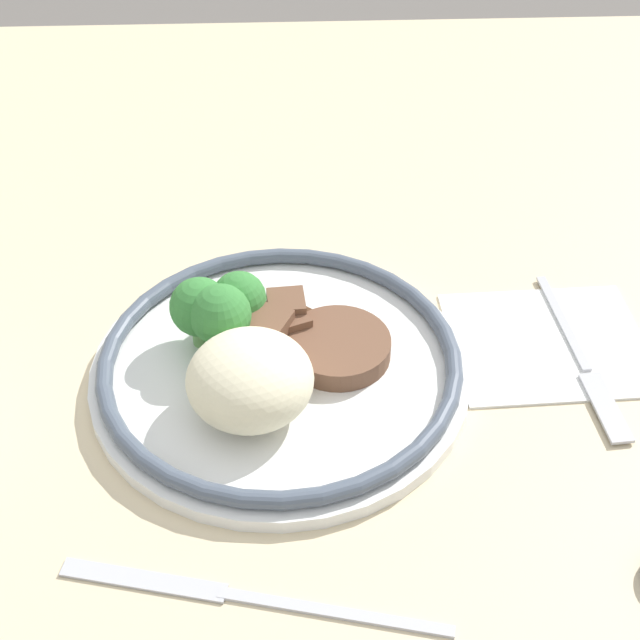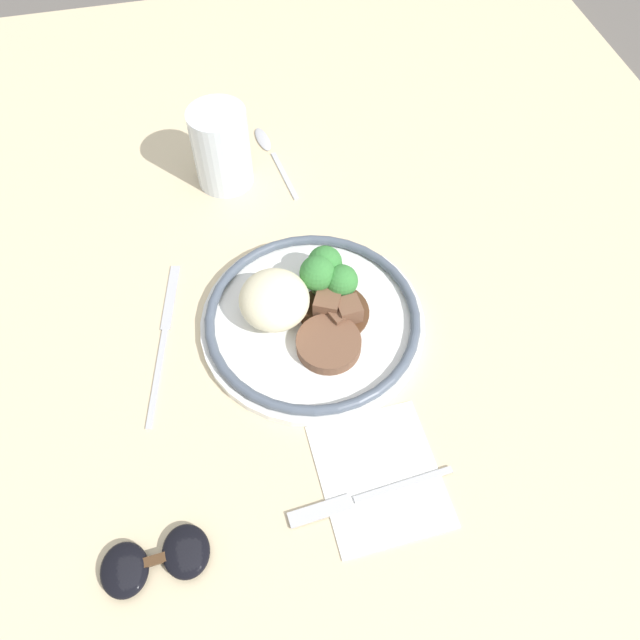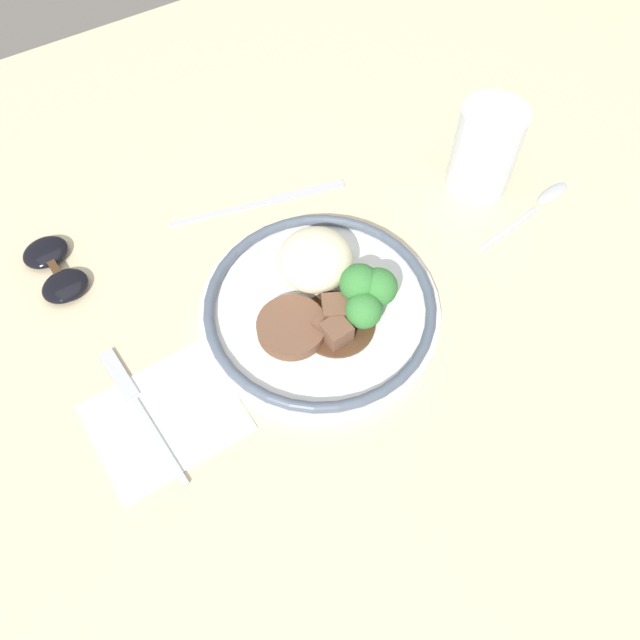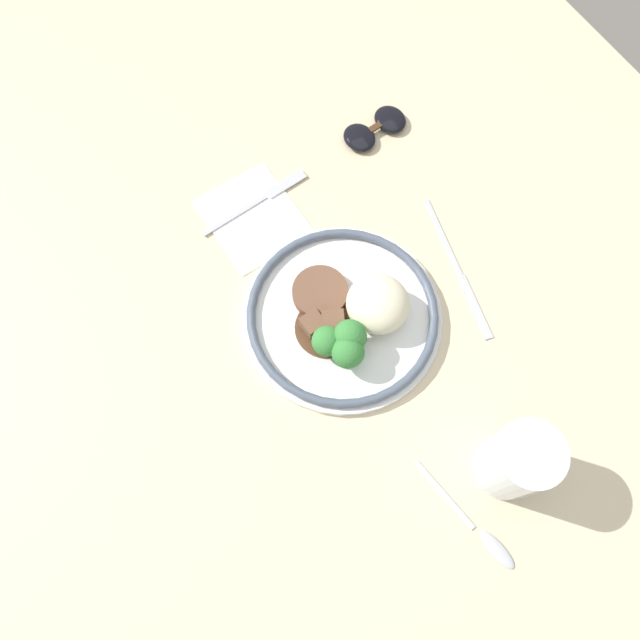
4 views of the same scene
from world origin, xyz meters
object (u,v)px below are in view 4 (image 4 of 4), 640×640
Objects in this scene: spoon at (481,537)px; sunglasses at (375,128)px; fork at (265,197)px; knife at (459,272)px; plate at (345,317)px; juice_glass at (516,462)px.

sunglasses is at bearing 150.76° from spoon.
sunglasses is at bearing -0.31° from fork.
sunglasses is (-0.56, 0.21, 0.01)m from spoon.
knife is at bearing -59.68° from fork.
plate is at bearing -83.56° from knife.
knife is at bearing 83.48° from plate.
juice_glass is 0.53m from sunglasses.
fork is 1.64× the size of sunglasses.
fork is at bearing 170.43° from spoon.
plate is 0.18m from knife.
juice_glass is 0.10m from spoon.
spoon reaches higher than knife.
spoon is at bearing -1.39° from plate.
plate reaches higher than fork.
plate is at bearing -95.72° from fork.
fork is at bearing -89.41° from sunglasses.
juice_glass reaches higher than plate.
juice_glass reaches higher than knife.
spoon is at bearing -55.58° from juice_glass.
juice_glass is 0.70× the size of spoon.
plate is 2.35× the size of juice_glass.
spoon is (0.32, -0.01, -0.02)m from plate.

